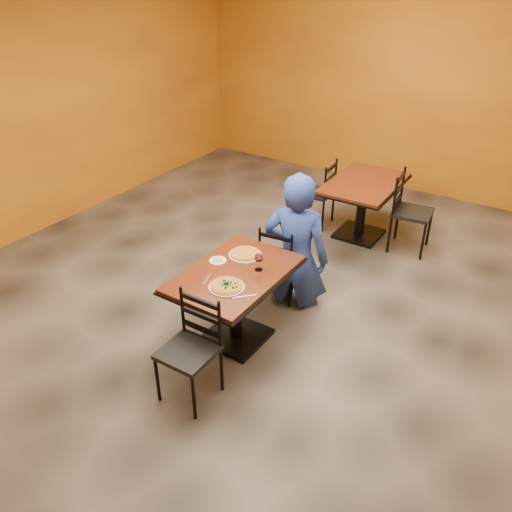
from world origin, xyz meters
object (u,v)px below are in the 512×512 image
Objects in this scene: chair_main_far at (282,261)px; table_main at (235,290)px; chair_second_right at (413,213)px; pizza_far at (245,253)px; plate_far at (245,255)px; plate_main at (227,287)px; chair_main_near at (188,353)px; table_second at (363,196)px; pizza_main at (226,285)px; wine_glass at (259,261)px; diner at (297,240)px; chair_second_left at (316,193)px; side_plate at (218,261)px.

table_main is at bearing 84.13° from chair_main_far.
chair_second_right is 2.49m from pizza_far.
table_main is at bearing -73.32° from plate_far.
plate_main is 1.11× the size of pizza_far.
chair_main_near is at bearing -79.63° from plate_far.
pizza_far is (-0.22, -2.32, 0.21)m from table_second.
table_main is 0.37m from plate_far.
chair_second_right is at bearing 76.20° from plate_main.
pizza_main is 1.58× the size of wine_glass.
diner reaches higher than wine_glass.
chair_main_far reaches higher than pizza_far.
chair_second_left is 1.87m from diner.
side_plate is at bearing 67.55° from chair_main_far.
chair_main_far is 3.05× the size of pizza_far.
plate_main is at bearing -71.97° from plate_far.
chair_second_right reaches higher than wine_glass.
diner is 4.63× the size of plate_main.
chair_main_near is 5.72× the size of side_plate.
chair_second_left reaches higher than plate_far.
table_main is 4.33× the size of pizza_main.
plate_far is at bearing 106.68° from table_main.
pizza_main is (-0.70, -2.86, 0.28)m from chair_second_right.
pizza_main reaches higher than table_second.
plate_main is 1.09× the size of pizza_main.
diner is 0.90m from side_plate.
pizza_main is at bearing -71.97° from pizza_far.
chair_main_near is 3.22× the size of pizza_main.
table_second is at bearing 87.08° from table_main.
chair_main_near is at bearing -92.65° from wine_glass.
plate_main is 0.57m from plate_far.
wine_glass reaches higher than plate_far.
chair_main_far is 4.74× the size of wine_glass.
chair_main_near reaches higher than plate_main.
pizza_far is 1.75× the size of side_plate.
chair_main_near reaches higher than table_main.
plate_far is at bearing 5.88° from chair_second_left.
diner reaches higher than chair_main_far.
chair_main_far is 0.33m from diner.
chair_main_near is 1.04m from wine_glass.
chair_second_right is 2.76m from side_plate.
plate_far is (0.43, -2.32, 0.31)m from chair_second_left.
pizza_far is at bearing 108.03° from plate_main.
chair_main_near reaches higher than plate_far.
chair_second_left is 2.59m from wine_glass.
diner is 0.63m from pizza_far.
plate_far is (-0.88, -2.32, 0.26)m from chair_second_right.
plate_far is at bearing 56.85° from side_plate.
table_second is 4.48× the size of pizza_far.
chair_second_left is 1.31m from chair_second_right.
plate_main is (0.09, -0.24, 0.20)m from table_main.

